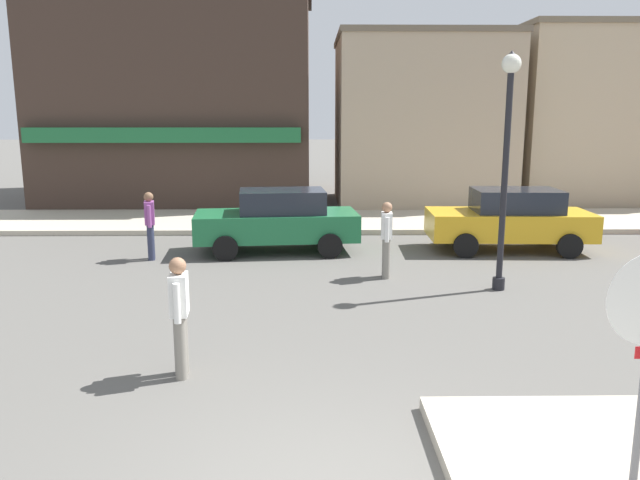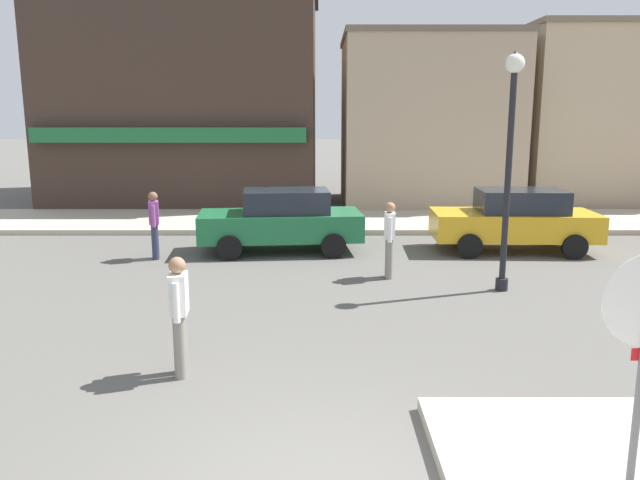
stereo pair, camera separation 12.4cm
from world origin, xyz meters
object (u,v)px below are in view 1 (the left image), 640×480
lamp_post (507,138)px  parked_car_nearest (278,220)px  parked_car_second (510,219)px  pedestrian_kerb_side (386,237)px  pedestrian_crossing_far (180,313)px  pedestrian_crossing_near (150,223)px

lamp_post → parked_car_nearest: 6.12m
parked_car_second → pedestrian_kerb_side: bearing=-142.8°
parked_car_nearest → pedestrian_kerb_side: bearing=-46.7°
parked_car_nearest → pedestrian_kerb_side: size_ratio=2.57×
parked_car_second → pedestrian_crossing_far: (-6.73, -7.63, 0.06)m
lamp_post → pedestrian_crossing_near: bearing=160.2°
lamp_post → pedestrian_crossing_far: (-5.40, -4.06, -2.09)m
lamp_post → parked_car_second: lamp_post is taller
parked_car_nearest → pedestrian_kerb_side: (2.41, -2.56, 0.06)m
lamp_post → parked_car_nearest: (-4.52, 3.51, -2.15)m
parked_car_second → pedestrian_kerb_side: pedestrian_kerb_side is taller
pedestrian_crossing_near → pedestrian_kerb_side: (5.38, -1.75, 0.00)m
pedestrian_crossing_near → parked_car_nearest: bearing=15.2°
parked_car_second → pedestrian_crossing_near: pedestrian_crossing_near is taller
parked_car_nearest → lamp_post: bearing=-37.8°
lamp_post → parked_car_nearest: bearing=142.2°
parked_car_second → pedestrian_crossing_near: bearing=-174.4°
lamp_post → pedestrian_crossing_far: 7.08m
parked_car_second → pedestrian_kerb_side: (-3.44, -2.61, 0.06)m
pedestrian_crossing_far → parked_car_nearest: bearing=83.4°
lamp_post → pedestrian_crossing_near: size_ratio=2.82×
pedestrian_crossing_near → parked_car_second: bearing=5.6°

